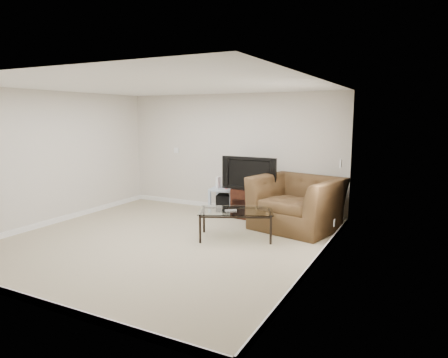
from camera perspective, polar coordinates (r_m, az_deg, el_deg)
The scene contains 18 objects.
floor at distance 6.72m, azimuth -8.60°, elevation -8.73°, with size 5.00×5.00×0.00m, color tan.
ceiling at distance 6.42m, azimuth -9.14°, elevation 13.03°, with size 5.00×5.00×0.00m, color white.
wall_back at distance 8.59m, azimuth 1.00°, elevation 3.76°, with size 5.00×0.02×2.50m, color silver.
wall_left at distance 8.17m, azimuth -23.21°, elevation 2.76°, with size 0.02×5.00×2.50m, color silver.
wall_right at distance 5.39m, azimuth 13.20°, elevation 0.36°, with size 0.02×5.00×2.50m, color silver.
plate_back at distance 9.28m, azimuth -6.83°, elevation 4.10°, with size 0.12×0.02×0.12m, color white.
plate_right_switch at distance 6.94m, azimuth 16.34°, elevation 2.13°, with size 0.02×0.09×0.13m, color white.
plate_right_outlet at distance 6.83m, azimuth 15.50°, elevation -6.07°, with size 0.02×0.08×0.12m, color white.
tv_stand at distance 8.05m, azimuth 3.94°, elevation -3.50°, with size 0.71×0.49×0.59m, color black, non-canonical shape.
dvd_player at distance 7.97m, azimuth 3.82°, elevation -2.17°, with size 0.39×0.28×0.06m, color black.
television at distance 7.91m, azimuth 3.89°, elevation 0.88°, with size 1.06×0.21×0.66m, color black.
side_table at distance 8.57m, azimuth 0.03°, elevation -2.97°, with size 0.53×0.53×0.51m, color silver, non-canonical shape.
subwoofer at distance 8.59m, azimuth 0.28°, elevation -3.45°, with size 0.37×0.37×0.37m, color black.
game_console at distance 8.52m, azimuth -0.83°, elevation -0.48°, with size 0.05×0.17×0.24m, color white.
game_case at distance 8.46m, azimuth 0.39°, elevation -0.66°, with size 0.05×0.15×0.20m, color #CC4C4C.
recliner at distance 7.33m, azimuth 10.40°, elevation -2.14°, with size 1.46×0.95×1.28m, color brown.
coffee_table at distance 6.74m, azimuth 1.69°, elevation -6.47°, with size 1.22×0.69×0.48m, color black, non-canonical shape.
remote at distance 6.63m, azimuth 0.98°, elevation -4.49°, with size 0.19×0.05×0.02m, color #B2B2B7.
Camera 1 is at (3.78, -5.17, 2.04)m, focal length 32.00 mm.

